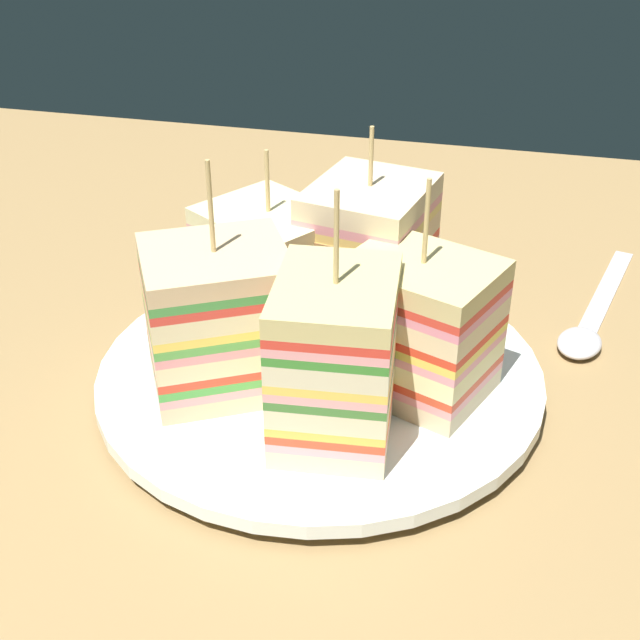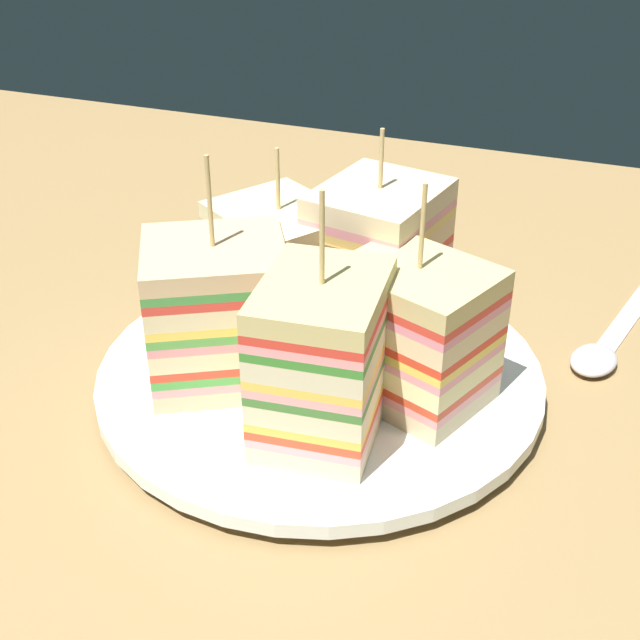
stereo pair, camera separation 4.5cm
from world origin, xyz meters
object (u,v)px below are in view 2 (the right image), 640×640
object	(u,v)px
sandwich_wedge_4	(377,261)
spoon	(607,343)
sandwich_wedge_0	(281,268)
sandwich_wedge_3	(414,333)
sandwich_wedge_1	(219,313)
chip_pile	(318,350)
plate	(320,375)
sandwich_wedge_2	(322,359)

from	to	relation	value
sandwich_wedge_4	spoon	bearing A→B (deg)	121.08
sandwich_wedge_4	spoon	distance (cm)	14.88
sandwich_wedge_0	sandwich_wedge_3	bearing A→B (deg)	7.33
sandwich_wedge_0	sandwich_wedge_1	distance (cm)	6.23
chip_pile	spoon	bearing A→B (deg)	33.80
sandwich_wedge_1	chip_pile	world-z (taller)	sandwich_wedge_1
plate	sandwich_wedge_3	distance (cm)	6.78
sandwich_wedge_3	spoon	bearing A→B (deg)	-110.31
sandwich_wedge_3	plate	bearing A→B (deg)	15.87
sandwich_wedge_1	sandwich_wedge_3	distance (cm)	10.15
spoon	sandwich_wedge_1	bearing A→B (deg)	-43.94
chip_pile	spoon	size ratio (longest dim) A/B	0.49
sandwich_wedge_1	sandwich_wedge_2	bearing A→B (deg)	-49.26
plate	chip_pile	bearing A→B (deg)	-166.88
sandwich_wedge_2	sandwich_wedge_4	xyz separation A→B (cm)	(-0.44, 10.01, 0.29)
plate	sandwich_wedge_3	world-z (taller)	sandwich_wedge_3
plate	sandwich_wedge_0	xyz separation A→B (cm)	(-3.81, 3.69, 4.18)
spoon	plate	bearing A→B (deg)	-42.52
sandwich_wedge_0	sandwich_wedge_4	bearing A→B (deg)	46.90
sandwich_wedge_4	sandwich_wedge_1	bearing A→B (deg)	-28.19
chip_pile	sandwich_wedge_2	bearing A→B (deg)	-67.37
sandwich_wedge_1	spoon	xyz separation A→B (cm)	(19.26, 12.26, -4.88)
plate	sandwich_wedge_3	size ratio (longest dim) A/B	2.07
sandwich_wedge_3	chip_pile	xyz separation A→B (cm)	(-5.36, 0.52, -2.60)
sandwich_wedge_1	sandwich_wedge_3	size ratio (longest dim) A/B	1.06
sandwich_wedge_2	sandwich_wedge_1	bearing A→B (deg)	64.23
chip_pile	sandwich_wedge_3	bearing A→B (deg)	-5.51
sandwich_wedge_0	spoon	distance (cm)	19.91
sandwich_wedge_0	sandwich_wedge_2	bearing A→B (deg)	-23.91
sandwich_wedge_1	sandwich_wedge_4	bearing A→B (deg)	21.58
sandwich_wedge_4	chip_pile	xyz separation A→B (cm)	(-1.60, -5.10, -3.28)
plate	chip_pile	distance (cm)	1.64
plate	sandwich_wedge_4	world-z (taller)	sandwich_wedge_4
sandwich_wedge_2	sandwich_wedge_3	xyz separation A→B (cm)	(3.31, 4.39, -0.39)
sandwich_wedge_3	sandwich_wedge_2	bearing A→B (deg)	74.68
plate	sandwich_wedge_4	distance (cm)	7.23
sandwich_wedge_2	sandwich_wedge_4	bearing A→B (deg)	-2.95
sandwich_wedge_1	spoon	world-z (taller)	sandwich_wedge_1
sandwich_wedge_1	sandwich_wedge_4	size ratio (longest dim) A/B	1.03
plate	spoon	bearing A→B (deg)	33.90
sandwich_wedge_0	sandwich_wedge_2	xyz separation A→B (cm)	(5.77, -8.62, 0.44)
sandwich_wedge_3	spoon	distance (cm)	14.66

